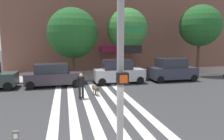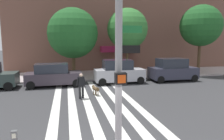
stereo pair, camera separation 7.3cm
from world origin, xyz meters
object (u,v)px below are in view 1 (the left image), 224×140
street_tree_middle (127,29)px  dog_on_leash (95,89)px  street_tree_nearest (72,33)px  street_tree_further (200,26)px  parked_car_behind_first (53,75)px  parked_car_fourth_in_line (172,70)px  pedestrian_dog_walker (81,85)px  parked_car_third_in_line (118,72)px  pedestrian_bystander (172,65)px  traffic_light_pole (121,47)px

street_tree_middle → dog_on_leash: bearing=-122.1°
street_tree_nearest → street_tree_further: (13.64, -0.64, 0.90)m
parked_car_behind_first → parked_car_fourth_in_line: (10.71, 0.00, 0.10)m
pedestrian_dog_walker → parked_car_fourth_in_line: bearing=25.9°
street_tree_nearest → street_tree_further: street_tree_further is taller
street_tree_further → pedestrian_dog_walker: (-13.47, -6.98, -4.41)m
street_tree_middle → dog_on_leash: (-4.37, -6.98, -4.50)m
street_tree_further → dog_on_leash: street_tree_further is taller
parked_car_third_in_line → street_tree_nearest: size_ratio=0.64×
street_tree_further → pedestrian_bystander: size_ratio=4.53×
parked_car_behind_first → street_tree_middle: (7.31, 3.39, 4.03)m
parked_car_behind_first → street_tree_further: bearing=10.0°
parked_car_fourth_in_line → dog_on_leash: parked_car_fourth_in_line is taller
traffic_light_pole → street_tree_middle: 16.48m
street_tree_middle → pedestrian_dog_walker: street_tree_middle is taller
parked_car_fourth_in_line → street_tree_nearest: street_tree_nearest is taller
street_tree_middle → parked_car_third_in_line: bearing=-117.8°
parked_car_behind_first → parked_car_third_in_line: bearing=0.0°
pedestrian_bystander → street_tree_further: bearing=-3.7°
parked_car_third_in_line → street_tree_further: street_tree_further is taller
street_tree_nearest → street_tree_middle: 5.57m
street_tree_middle → parked_car_behind_first: bearing=-155.1°
traffic_light_pole → street_tree_further: bearing=48.9°
traffic_light_pole → street_tree_middle: (4.97, 15.65, 1.42)m
pedestrian_bystander → traffic_light_pole: bearing=-123.4°
parked_car_fourth_in_line → dog_on_leash: (-7.78, -3.59, -0.57)m
parked_car_behind_first → dog_on_leash: 4.66m
pedestrian_bystander → parked_car_behind_first: bearing=-166.7°
traffic_light_pole → parked_car_behind_first: 12.75m
street_tree_further → pedestrian_bystander: bearing=176.3°
street_tree_nearest → pedestrian_dog_walker: 8.39m
street_tree_nearest → parked_car_third_in_line: bearing=-41.8°
parked_car_fourth_in_line → dog_on_leash: bearing=-155.2°
parked_car_third_in_line → street_tree_nearest: bearing=138.2°
parked_car_third_in_line → pedestrian_dog_walker: parked_car_third_in_line is taller
parked_car_fourth_in_line → pedestrian_bystander: 3.34m
parked_car_third_in_line → dog_on_leash: 4.46m
parked_car_fourth_in_line → pedestrian_bystander: parked_car_fourth_in_line is taller
parked_car_fourth_in_line → pedestrian_dog_walker: size_ratio=2.62×
parked_car_behind_first → traffic_light_pole: bearing=-79.2°
pedestrian_bystander → street_tree_middle: bearing=174.7°
traffic_light_pole → parked_car_third_in_line: bearing=75.4°
street_tree_nearest → pedestrian_bystander: street_tree_nearest is taller
parked_car_behind_first → street_tree_middle: street_tree_middle is taller
parked_car_third_in_line → street_tree_middle: street_tree_middle is taller
parked_car_third_in_line → pedestrian_bystander: parked_car_third_in_line is taller
street_tree_middle → pedestrian_bystander: 6.35m
street_tree_nearest → pedestrian_bystander: bearing=-2.4°
traffic_light_pole → dog_on_leash: size_ratio=6.08×
street_tree_middle → pedestrian_dog_walker: 10.17m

